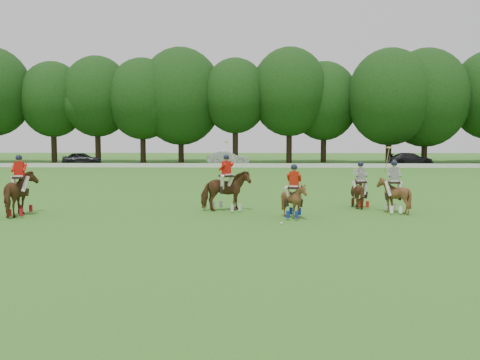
{
  "coord_description": "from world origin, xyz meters",
  "views": [
    {
      "loc": [
        2.18,
        -18.18,
        3.21
      ],
      "look_at": [
        1.62,
        4.2,
        1.4
      ],
      "focal_mm": 40.0,
      "sensor_mm": 36.0,
      "label": 1
    }
  ],
  "objects_px": {
    "car_left": "(82,159)",
    "polo_red_b": "(226,191)",
    "polo_red_a": "(20,193)",
    "polo_stripe_b": "(394,194)",
    "car_mid": "(228,158)",
    "car_right": "(411,159)",
    "polo_red_c": "(294,199)",
    "polo_ball": "(281,223)",
    "polo_stripe_a": "(360,192)"
  },
  "relations": [
    {
      "from": "polo_red_c",
      "to": "polo_stripe_b",
      "type": "distance_m",
      "value": 4.59
    },
    {
      "from": "car_left",
      "to": "polo_stripe_a",
      "type": "height_order",
      "value": "polo_stripe_a"
    },
    {
      "from": "polo_red_a",
      "to": "polo_red_b",
      "type": "height_order",
      "value": "polo_red_b"
    },
    {
      "from": "car_mid",
      "to": "polo_red_a",
      "type": "relative_size",
      "value": 1.9
    },
    {
      "from": "polo_stripe_a",
      "to": "polo_ball",
      "type": "distance_m",
      "value": 6.09
    },
    {
      "from": "polo_red_c",
      "to": "polo_stripe_b",
      "type": "relative_size",
      "value": 0.77
    },
    {
      "from": "car_right",
      "to": "polo_red_b",
      "type": "relative_size",
      "value": 1.65
    },
    {
      "from": "car_left",
      "to": "car_right",
      "type": "bearing_deg",
      "value": -98.23
    },
    {
      "from": "car_left",
      "to": "polo_ball",
      "type": "bearing_deg",
      "value": -161.62
    },
    {
      "from": "polo_red_b",
      "to": "polo_red_c",
      "type": "xyz_separation_m",
      "value": [
        2.76,
        -1.98,
        -0.15
      ]
    },
    {
      "from": "polo_stripe_a",
      "to": "polo_ball",
      "type": "bearing_deg",
      "value": -128.93
    },
    {
      "from": "car_mid",
      "to": "polo_stripe_b",
      "type": "bearing_deg",
      "value": -176.31
    },
    {
      "from": "polo_red_b",
      "to": "polo_ball",
      "type": "height_order",
      "value": "polo_red_b"
    },
    {
      "from": "polo_stripe_b",
      "to": "polo_stripe_a",
      "type": "bearing_deg",
      "value": 122.96
    },
    {
      "from": "polo_stripe_b",
      "to": "polo_ball",
      "type": "height_order",
      "value": "polo_stripe_b"
    },
    {
      "from": "polo_red_c",
      "to": "car_left",
      "type": "bearing_deg",
      "value": 118.1
    },
    {
      "from": "car_mid",
      "to": "polo_red_a",
      "type": "distance_m",
      "value": 39.87
    },
    {
      "from": "polo_red_c",
      "to": "polo_stripe_a",
      "type": "xyz_separation_m",
      "value": [
        3.24,
        3.22,
        -0.01
      ]
    },
    {
      "from": "car_left",
      "to": "polo_red_c",
      "type": "xyz_separation_m",
      "value": [
        21.22,
        -39.74,
        0.01
      ]
    },
    {
      "from": "polo_red_a",
      "to": "polo_red_b",
      "type": "bearing_deg",
      "value": 10.67
    },
    {
      "from": "polo_red_a",
      "to": "polo_ball",
      "type": "relative_size",
      "value": 27.61
    },
    {
      "from": "car_mid",
      "to": "polo_red_b",
      "type": "xyz_separation_m",
      "value": [
        1.76,
        -37.76,
        0.12
      ]
    },
    {
      "from": "car_right",
      "to": "polo_stripe_b",
      "type": "height_order",
      "value": "polo_stripe_b"
    },
    {
      "from": "car_left",
      "to": "polo_red_c",
      "type": "distance_m",
      "value": 45.05
    },
    {
      "from": "polo_red_c",
      "to": "polo_stripe_b",
      "type": "xyz_separation_m",
      "value": [
        4.31,
        1.57,
        0.04
      ]
    },
    {
      "from": "polo_red_b",
      "to": "polo_stripe_a",
      "type": "bearing_deg",
      "value": 11.7
    },
    {
      "from": "car_left",
      "to": "polo_red_b",
      "type": "relative_size",
      "value": 1.45
    },
    {
      "from": "polo_stripe_b",
      "to": "car_right",
      "type": "bearing_deg",
      "value": 72.71
    },
    {
      "from": "polo_red_a",
      "to": "polo_ball",
      "type": "bearing_deg",
      "value": -10.22
    },
    {
      "from": "polo_red_b",
      "to": "polo_stripe_b",
      "type": "distance_m",
      "value": 7.08
    },
    {
      "from": "polo_stripe_a",
      "to": "polo_ball",
      "type": "relative_size",
      "value": 23.33
    },
    {
      "from": "car_left",
      "to": "polo_stripe_b",
      "type": "relative_size",
      "value": 1.57
    },
    {
      "from": "polo_red_a",
      "to": "polo_stripe_b",
      "type": "height_order",
      "value": "polo_stripe_b"
    },
    {
      "from": "car_mid",
      "to": "polo_stripe_b",
      "type": "distance_m",
      "value": 39.17
    },
    {
      "from": "car_left",
      "to": "polo_stripe_a",
      "type": "distance_m",
      "value": 43.95
    },
    {
      "from": "car_mid",
      "to": "polo_red_c",
      "type": "distance_m",
      "value": 39.99
    },
    {
      "from": "car_right",
      "to": "polo_stripe_b",
      "type": "relative_size",
      "value": 1.78
    },
    {
      "from": "polo_red_b",
      "to": "polo_stripe_b",
      "type": "xyz_separation_m",
      "value": [
        7.07,
        -0.41,
        -0.11
      ]
    },
    {
      "from": "car_left",
      "to": "polo_stripe_b",
      "type": "distance_m",
      "value": 45.92
    },
    {
      "from": "car_right",
      "to": "polo_red_b",
      "type": "xyz_separation_m",
      "value": [
        -18.95,
        -37.76,
        0.18
      ]
    },
    {
      "from": "polo_red_b",
      "to": "polo_ball",
      "type": "bearing_deg",
      "value": -57.64
    },
    {
      "from": "car_mid",
      "to": "polo_red_b",
      "type": "bearing_deg",
      "value": 173.33
    },
    {
      "from": "polo_red_b",
      "to": "car_right",
      "type": "bearing_deg",
      "value": 63.35
    },
    {
      "from": "polo_stripe_a",
      "to": "polo_stripe_b",
      "type": "xyz_separation_m",
      "value": [
        1.07,
        -1.65,
        0.05
      ]
    },
    {
      "from": "car_mid",
      "to": "polo_red_b",
      "type": "relative_size",
      "value": 1.58
    },
    {
      "from": "polo_red_a",
      "to": "polo_red_b",
      "type": "xyz_separation_m",
      "value": [
        8.33,
        1.57,
        -0.02
      ]
    },
    {
      "from": "car_mid",
      "to": "car_left",
      "type": "bearing_deg",
      "value": 80.67
    },
    {
      "from": "polo_red_a",
      "to": "polo_ball",
      "type": "height_order",
      "value": "polo_red_a"
    },
    {
      "from": "car_right",
      "to": "polo_red_a",
      "type": "bearing_deg",
      "value": 146.09
    },
    {
      "from": "car_mid",
      "to": "car_right",
      "type": "xyz_separation_m",
      "value": [
        20.7,
        0.0,
        -0.06
      ]
    }
  ]
}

